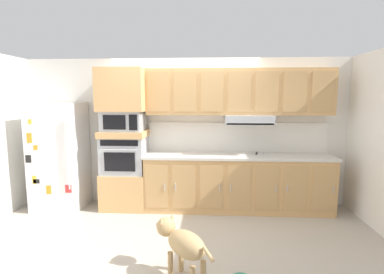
{
  "coord_description": "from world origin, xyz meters",
  "views": [
    {
      "loc": [
        0.42,
        -3.92,
        1.83
      ],
      "look_at": [
        0.19,
        0.07,
        1.3
      ],
      "focal_mm": 27.14,
      "sensor_mm": 36.0,
      "label": 1
    }
  ],
  "objects": [
    {
      "name": "upper_cabinet_with_hood",
      "position": [
        0.9,
        0.87,
        1.9
      ],
      "size": [
        3.0,
        0.48,
        0.88
      ],
      "color": "tan",
      "rests_on": "backsplash_panel"
    },
    {
      "name": "oven_base_cabinet",
      "position": [
        -0.97,
        0.75,
        0.3
      ],
      "size": [
        0.74,
        0.62,
        0.6
      ],
      "primitive_type": "cube",
      "color": "tan",
      "rests_on": "ground"
    },
    {
      "name": "back_kitchen_wall",
      "position": [
        0.0,
        1.11,
        1.25
      ],
      "size": [
        6.2,
        0.12,
        2.5
      ],
      "primitive_type": "cube",
      "color": "silver",
      "rests_on": "ground"
    },
    {
      "name": "lower_cabinet_run",
      "position": [
        0.89,
        0.75,
        0.44
      ],
      "size": [
        3.0,
        0.63,
        0.88
      ],
      "color": "tan",
      "rests_on": "ground"
    },
    {
      "name": "ground_plane",
      "position": [
        0.0,
        0.0,
        0.0
      ],
      "size": [
        9.6,
        9.6,
        0.0
      ],
      "primitive_type": "plane",
      "color": "#B2A899"
    },
    {
      "name": "built_in_oven",
      "position": [
        -0.97,
        0.75,
        0.9
      ],
      "size": [
        0.7,
        0.62,
        0.6
      ],
      "color": "#A8AAAF",
      "rests_on": "oven_base_cabinet"
    },
    {
      "name": "backsplash_panel",
      "position": [
        0.89,
        1.04,
        1.17
      ],
      "size": [
        3.04,
        0.02,
        0.5
      ],
      "primitive_type": "cube",
      "color": "white",
      "rests_on": "countertop_slab"
    },
    {
      "name": "microwave",
      "position": [
        -0.97,
        0.75,
        1.46
      ],
      "size": [
        0.64,
        0.54,
        0.32
      ],
      "color": "#A8AAAF",
      "rests_on": "appliance_mid_shelf"
    },
    {
      "name": "appliance_mid_shelf",
      "position": [
        -0.97,
        0.75,
        1.25
      ],
      "size": [
        0.74,
        0.62,
        0.1
      ],
      "primitive_type": "cube",
      "color": "tan",
      "rests_on": "built_in_oven"
    },
    {
      "name": "appliance_upper_cabinet",
      "position": [
        -0.97,
        0.75,
        1.96
      ],
      "size": [
        0.74,
        0.62,
        0.68
      ],
      "primitive_type": "cube",
      "color": "tan",
      "rests_on": "microwave"
    },
    {
      "name": "refrigerator",
      "position": [
        -2.06,
        0.68,
        0.88
      ],
      "size": [
        0.76,
        0.73,
        1.76
      ],
      "color": "white",
      "rests_on": "ground"
    },
    {
      "name": "dog",
      "position": [
        0.15,
        -1.17,
        0.39
      ],
      "size": [
        0.66,
        0.65,
        0.59
      ],
      "rotation": [
        0.0,
        0.0,
        2.36
      ],
      "color": "tan",
      "rests_on": "ground"
    },
    {
      "name": "screwdriver",
      "position": [
        1.22,
        0.82,
        0.93
      ],
      "size": [
        0.15,
        0.14,
        0.03
      ],
      "color": "black",
      "rests_on": "countertop_slab"
    },
    {
      "name": "countertop_slab",
      "position": [
        0.89,
        0.75,
        0.9
      ],
      "size": [
        3.04,
        0.64,
        0.04
      ],
      "primitive_type": "cube",
      "color": "beige",
      "rests_on": "lower_cabinet_run"
    }
  ]
}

